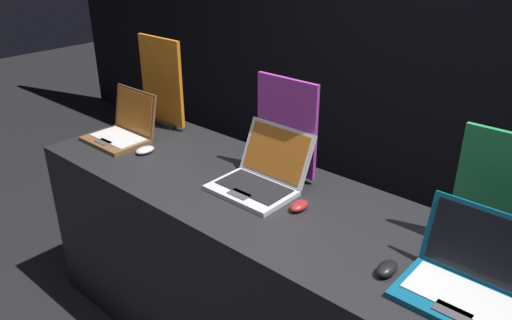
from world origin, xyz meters
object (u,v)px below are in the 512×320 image
(promo_stand_front, at_px, (162,84))
(laptop_back, at_px, (471,280))
(laptop_middle, at_px, (261,175))
(mouse_front, at_px, (145,150))
(promo_stand_middle, at_px, (286,130))
(mouse_back, at_px, (387,269))
(mouse_middle, at_px, (299,206))
(laptop_front, at_px, (123,129))

(promo_stand_front, distance_m, laptop_back, 1.87)
(laptop_middle, bearing_deg, mouse_front, -170.58)
(promo_stand_middle, bearing_deg, mouse_front, -157.44)
(promo_stand_middle, height_order, mouse_back, promo_stand_middle)
(laptop_back, height_order, mouse_back, laptop_back)
(laptop_middle, distance_m, mouse_middle, 0.24)
(promo_stand_front, relative_size, promo_stand_middle, 1.10)
(promo_stand_front, bearing_deg, mouse_middle, -12.26)
(laptop_middle, xyz_separation_m, mouse_back, (0.70, -0.18, -0.04))
(mouse_front, distance_m, mouse_back, 1.37)
(mouse_front, relative_size, promo_stand_middle, 0.22)
(mouse_front, relative_size, promo_stand_front, 0.20)
(promo_stand_front, xyz_separation_m, laptop_back, (1.84, -0.32, -0.18))
(promo_stand_front, bearing_deg, laptop_front, -90.00)
(promo_stand_front, bearing_deg, laptop_middle, -12.74)
(promo_stand_front, xyz_separation_m, laptop_middle, (0.90, -0.20, -0.18))
(promo_stand_front, xyz_separation_m, promo_stand_middle, (0.90, -0.04, -0.02))
(mouse_front, relative_size, mouse_middle, 1.05)
(laptop_back, relative_size, mouse_back, 3.88)
(mouse_middle, bearing_deg, promo_stand_front, 167.74)
(mouse_front, height_order, mouse_back, mouse_back)
(promo_stand_middle, distance_m, mouse_back, 0.80)
(mouse_front, height_order, promo_stand_middle, promo_stand_middle)
(mouse_middle, distance_m, promo_stand_middle, 0.37)
(mouse_back, bearing_deg, laptop_middle, 165.52)
(laptop_front, height_order, mouse_middle, laptop_front)
(promo_stand_front, height_order, laptop_middle, promo_stand_front)
(promo_stand_front, distance_m, mouse_back, 1.66)
(mouse_back, bearing_deg, mouse_middle, 163.46)
(mouse_front, bearing_deg, laptop_front, 170.69)
(promo_stand_front, xyz_separation_m, mouse_middle, (1.14, -0.25, -0.22))
(laptop_middle, bearing_deg, laptop_back, -6.82)
(promo_stand_front, relative_size, mouse_middle, 5.14)
(mouse_middle, bearing_deg, mouse_front, -175.74)
(mouse_front, distance_m, promo_stand_front, 0.45)
(laptop_middle, xyz_separation_m, laptop_back, (0.93, -0.11, 0.00))
(laptop_front, relative_size, promo_stand_front, 0.66)
(laptop_middle, height_order, promo_stand_middle, promo_stand_middle)
(mouse_front, bearing_deg, mouse_back, -2.88)
(laptop_front, bearing_deg, mouse_front, -9.31)
(promo_stand_front, relative_size, mouse_back, 5.08)
(laptop_front, distance_m, mouse_front, 0.24)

